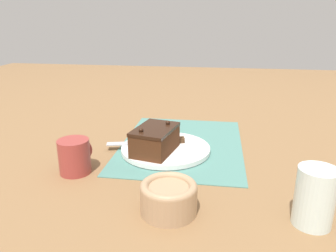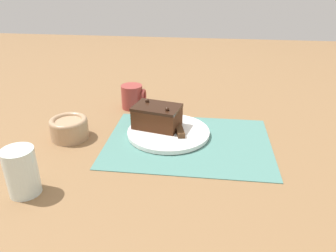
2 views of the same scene
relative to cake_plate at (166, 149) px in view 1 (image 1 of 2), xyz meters
The scene contains 8 objects.
ground_plane 0.07m from the cake_plate, 31.26° to the right, with size 3.00×3.00×0.00m, color olive.
placemat_woven 0.07m from the cake_plate, 31.26° to the right, with size 0.46×0.34×0.00m, color slate.
cake_plate is the anchor object (origin of this frame).
chocolate_cake 0.06m from the cake_plate, 149.26° to the left, with size 0.15×0.12×0.08m.
serving_knife 0.04m from the cake_plate, 41.26° to the left, with size 0.07×0.21×0.01m.
drinking_glass 0.42m from the cake_plate, 132.27° to the right, with size 0.07×0.07×0.11m.
small_bowl 0.29m from the cake_plate, 169.84° to the right, with size 0.11×0.11×0.06m.
coffee_mug 0.24m from the cake_plate, 127.72° to the left, with size 0.08×0.07×0.08m.
Camera 1 is at (-0.87, -0.09, 0.35)m, focal length 35.00 mm.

